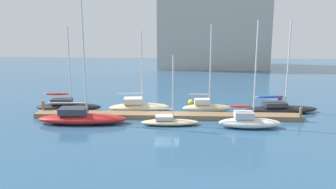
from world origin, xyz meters
name	(u,v)px	position (x,y,z in m)	size (l,w,h in m)	color
ground_plane	(167,118)	(0.00, 0.00, 0.00)	(120.00, 120.00, 0.00)	#2D567A
dock_pier	(167,116)	(0.00, 0.00, 0.24)	(26.67, 1.72, 0.48)	#846647
dock_piling_near_end	(43,108)	(-12.94, 0.71, 0.73)	(0.28, 0.28, 1.45)	#846647
dock_piling_far_end	(300,114)	(12.94, -0.71, 0.73)	(0.28, 0.28, 1.45)	#846647
sailboat_0	(68,106)	(-10.94, 2.36, 0.58)	(7.15, 2.29, 8.97)	black
sailboat_1	(81,117)	(-8.00, -2.37, 0.65)	(8.55, 2.61, 12.45)	#B21E1E
sailboat_2	(139,106)	(-3.18, 2.43, 0.60)	(6.72, 2.84, 8.63)	beige
sailboat_3	(169,121)	(0.33, -2.41, 0.40)	(5.47, 1.79, 6.52)	beige
sailboat_4	(206,107)	(4.08, 2.49, 0.62)	(5.35, 1.78, 9.26)	beige
sailboat_5	(249,121)	(7.61, -2.92, 0.65)	(5.63, 1.85, 9.62)	white
sailboat_6	(280,108)	(11.94, 2.65, 0.53)	(8.10, 3.18, 9.72)	black
mooring_buoy_yellow	(191,102)	(2.51, 5.57, 0.35)	(0.71, 0.71, 0.71)	yellow
mooring_buoy_red	(280,97)	(13.55, 8.82, 0.34)	(0.68, 0.68, 0.68)	red
harbor_building_distant	(212,17)	(7.48, 41.80, 10.55)	(22.58, 12.95, 21.10)	#ADA89E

